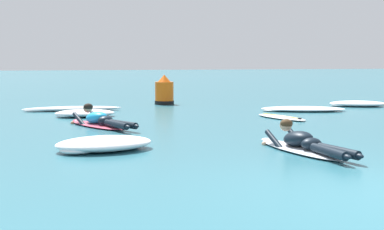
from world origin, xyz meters
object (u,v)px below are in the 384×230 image
at_px(surfer_near, 303,144).
at_px(drifting_surfboard, 282,117).
at_px(surfer_far, 100,121).
at_px(channel_marker_buoy, 164,93).

bearing_deg(surfer_near, drifting_surfboard, 71.57).
relative_size(surfer_far, channel_marker_buoy, 2.67).
bearing_deg(surfer_far, drifting_surfboard, 9.74).
relative_size(surfer_near, channel_marker_buoy, 2.83).
distance_m(surfer_near, surfer_far, 5.21).
bearing_deg(channel_marker_buoy, surfer_far, -113.35).
bearing_deg(surfer_near, surfer_far, 124.06).
bearing_deg(drifting_surfboard, surfer_near, -108.43).
xyz_separation_m(drifting_surfboard, channel_marker_buoy, (-2.01, 5.25, 0.35)).
height_order(surfer_far, channel_marker_buoy, channel_marker_buoy).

